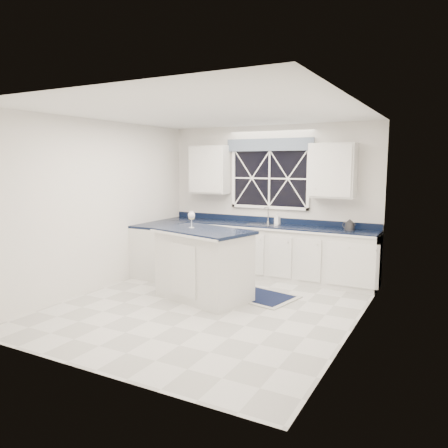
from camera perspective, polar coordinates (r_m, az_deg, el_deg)
The scene contains 13 objects.
ground at distance 6.33m, azimuth -2.02°, elevation -10.70°, with size 4.50×4.50×0.00m, color silver.
back_wall at distance 8.05m, azimuth 6.04°, elevation 3.10°, with size 4.00×0.10×2.70m, color silver.
base_cabinets at distance 7.89m, azimuth 2.43°, elevation -3.57°, with size 3.99×1.60×0.90m.
countertop at distance 7.82m, azimuth 5.16°, elevation -0.19°, with size 3.98×0.64×0.04m, color black.
dishwasher at distance 8.39m, azimuth -1.82°, elevation -3.14°, with size 0.60×0.58×0.82m, color black.
window at distance 7.98m, azimuth 5.96°, elevation 6.52°, with size 1.65×0.09×1.26m.
upper_cabinets at distance 7.86m, azimuth 5.62°, elevation 7.01°, with size 3.10×0.34×0.90m.
faucet at distance 7.97m, azimuth 5.72°, elevation 1.25°, with size 0.05×0.20×0.30m.
island at distance 6.55m, azimuth -2.65°, elevation -5.24°, with size 1.58×1.19×1.05m.
rug at distance 6.84m, azimuth 3.81°, elevation -9.18°, with size 1.43×1.04×0.02m.
kettle at distance 7.38m, azimuth 16.07°, elevation -0.13°, with size 0.25×0.20×0.18m.
wine_glass at distance 6.59m, azimuth -4.27°, elevation 1.01°, with size 0.11×0.11×0.25m.
soap_bottle at distance 7.94m, azimuth 6.99°, elevation 0.72°, with size 0.08×0.09×0.19m, color silver.
Camera 1 is at (3.03, -5.18, 2.02)m, focal length 35.00 mm.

